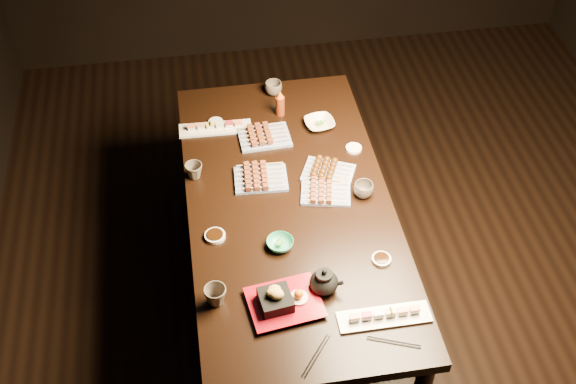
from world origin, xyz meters
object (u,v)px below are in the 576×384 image
object	(u,v)px
sushi_platter_far	(215,126)
yakitori_plate_left	(264,134)
tempura_tray	(285,297)
teapot	(324,280)
condiment_bottle	(280,103)
dining_table	(290,258)
yakitori_plate_center	(261,175)
edamame_bowl_green	(280,244)
sushi_platter_near	(385,315)
teacup_far_left	(194,171)
teacup_far_right	(273,88)
edamame_bowl_cream	(319,124)
teacup_near_left	(215,296)
yakitori_plate_right	(326,190)
teacup_mid_right	(364,190)

from	to	relation	value
sushi_platter_far	yakitori_plate_left	xyz separation A→B (m)	(0.23, -0.11, 0.01)
sushi_platter_far	tempura_tray	size ratio (longest dim) A/B	1.26
teapot	condiment_bottle	world-z (taller)	condiment_bottle
dining_table	yakitori_plate_center	bearing A→B (deg)	120.76
edamame_bowl_green	condiment_bottle	size ratio (longest dim) A/B	0.80
sushi_platter_near	teacup_far_left	size ratio (longest dim) A/B	4.48
teapot	teacup_far_left	bearing A→B (deg)	143.68
yakitori_plate_center	yakitori_plate_left	size ratio (longest dim) A/B	0.98
teacup_far_right	condiment_bottle	size ratio (longest dim) A/B	0.63
edamame_bowl_green	tempura_tray	xyz separation A→B (m)	(-0.03, -0.30, 0.03)
sushi_platter_near	edamame_bowl_cream	distance (m)	1.16
edamame_bowl_green	teacup_near_left	size ratio (longest dim) A/B	1.28
dining_table	yakitori_plate_right	bearing A→B (deg)	8.09
sushi_platter_near	yakitori_plate_right	size ratio (longest dim) A/B	1.64
yakitori_plate_left	teacup_mid_right	bearing A→B (deg)	-52.67
teacup_far_left	condiment_bottle	size ratio (longest dim) A/B	0.57
sushi_platter_far	teacup_far_left	bearing A→B (deg)	70.85
sushi_platter_far	teacup_far_left	world-z (taller)	teacup_far_left
edamame_bowl_green	condiment_bottle	world-z (taller)	condiment_bottle
yakitori_plate_center	edamame_bowl_cream	distance (m)	0.48
tempura_tray	teapot	distance (m)	0.17
tempura_tray	condiment_bottle	bearing A→B (deg)	74.49
edamame_bowl_cream	teacup_far_right	xyz separation A→B (m)	(-0.19, 0.30, 0.02)
yakitori_plate_center	teapot	xyz separation A→B (m)	(0.16, -0.65, 0.03)
teacup_far_left	sushi_platter_far	bearing A→B (deg)	68.97
yakitori_plate_center	teapot	distance (m)	0.68
tempura_tray	teacup_near_left	world-z (taller)	tempura_tray
teacup_far_left	condiment_bottle	world-z (taller)	condiment_bottle
edamame_bowl_cream	dining_table	bearing A→B (deg)	-114.64
edamame_bowl_cream	condiment_bottle	bearing A→B (deg)	144.39
tempura_tray	teacup_mid_right	bearing A→B (deg)	43.14
yakitori_plate_center	teacup_far_right	distance (m)	0.65
teacup_far_left	condiment_bottle	bearing A→B (deg)	40.54
yakitori_plate_right	teacup_far_right	xyz separation A→B (m)	(-0.12, 0.77, 0.01)
sushi_platter_far	condiment_bottle	world-z (taller)	condiment_bottle
edamame_bowl_green	teacup_near_left	distance (m)	0.38
sushi_platter_near	yakitori_plate_left	world-z (taller)	yakitori_plate_left
tempura_tray	teacup_near_left	xyz separation A→B (m)	(-0.26, 0.06, -0.01)
dining_table	teacup_near_left	xyz separation A→B (m)	(-0.37, -0.49, 0.42)
yakitori_plate_center	yakitori_plate_left	world-z (taller)	yakitori_plate_left
edamame_bowl_green	teacup_near_left	world-z (taller)	teacup_near_left
yakitori_plate_right	tempura_tray	bearing A→B (deg)	-103.82
teacup_far_right	teacup_near_left	bearing A→B (deg)	-107.85
teacup_near_left	yakitori_plate_center	bearing A→B (deg)	68.00
edamame_bowl_green	teacup_far_right	xyz separation A→B (m)	(0.12, 1.04, 0.02)
edamame_bowl_cream	condiment_bottle	distance (m)	0.22
sushi_platter_near	edamame_bowl_green	size ratio (longest dim) A/B	3.18
sushi_platter_near	edamame_bowl_green	xyz separation A→B (m)	(-0.34, 0.42, -0.00)
tempura_tray	yakitori_plate_center	bearing A→B (deg)	82.25
teacup_far_right	tempura_tray	bearing A→B (deg)	-96.45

